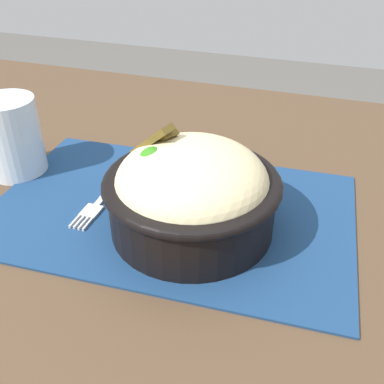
{
  "coord_description": "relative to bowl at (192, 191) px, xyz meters",
  "views": [
    {
      "loc": [
        -0.19,
        0.46,
        1.07
      ],
      "look_at": [
        -0.05,
        0.05,
        0.78
      ],
      "focal_mm": 42.36,
      "sensor_mm": 36.0,
      "label": 1
    }
  ],
  "objects": [
    {
      "name": "bowl",
      "position": [
        0.0,
        0.0,
        0.0
      ],
      "size": [
        0.2,
        0.2,
        0.12
      ],
      "color": "black",
      "rests_on": "placemat"
    },
    {
      "name": "placemat",
      "position": [
        0.04,
        -0.03,
        -0.05
      ],
      "size": [
        0.46,
        0.31,
        0.0
      ],
      "primitive_type": "cube",
      "rotation": [
        0.0,
        0.0,
        0.04
      ],
      "color": "navy",
      "rests_on": "table"
    },
    {
      "name": "drinking_glass",
      "position": [
        0.28,
        -0.05,
        -0.01
      ],
      "size": [
        0.08,
        0.08,
        0.11
      ],
      "color": "silver",
      "rests_on": "table"
    },
    {
      "name": "table",
      "position": [
        0.05,
        -0.05,
        -0.12
      ],
      "size": [
        1.23,
        0.86,
        0.73
      ],
      "color": "#4C3826",
      "rests_on": "ground_plane"
    },
    {
      "name": "fork",
      "position": [
        0.13,
        -0.01,
        -0.05
      ],
      "size": [
        0.02,
        0.13,
        0.0
      ],
      "color": "silver",
      "rests_on": "placemat"
    }
  ]
}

